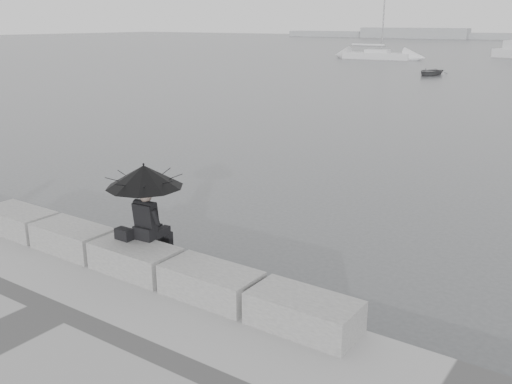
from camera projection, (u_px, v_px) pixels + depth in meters
The scene contains 10 objects.
ground at pixel (156, 288), 10.55m from camera, with size 360.00×360.00×0.00m, color #424447.
stone_block_far_left at pixel (20, 221), 11.83m from camera, with size 1.60×0.80×0.50m, color slate.
stone_block_left at pixel (73, 239), 10.91m from camera, with size 1.60×0.80×0.50m, color slate.
stone_block_centre at pixel (135, 259), 9.98m from camera, with size 1.60×0.80×0.50m, color slate.
stone_block_right at pixel (211, 283), 9.06m from camera, with size 1.60×0.80×0.50m, color slate.
stone_block_far_right at pixel (304, 313), 8.13m from camera, with size 1.60×0.80×0.50m, color slate.
seated_person at pixel (144, 183), 9.95m from camera, with size 1.36×1.36×1.39m.
bag at pixel (124, 234), 10.16m from camera, with size 0.32×0.18×0.20m, color black.
sailboat_left at pixel (377, 55), 72.85m from camera, with size 8.77×2.99×12.90m.
dinghy at pixel (430, 72), 51.33m from camera, with size 3.53×1.49×0.60m, color slate.
Camera 1 is at (6.98, -6.83, 4.75)m, focal length 40.00 mm.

